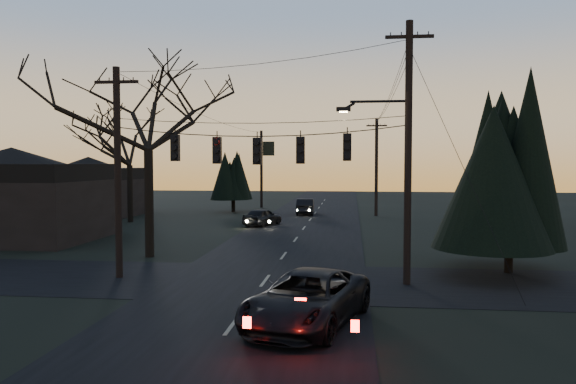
# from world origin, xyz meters

# --- Properties ---
(ground_plane) EXTENTS (160.00, 160.00, 0.00)m
(ground_plane) POSITION_xyz_m (0.00, 0.00, 0.00)
(ground_plane) COLOR black
(main_road) EXTENTS (8.00, 120.00, 0.02)m
(main_road) POSITION_xyz_m (0.00, 20.00, 0.01)
(main_road) COLOR black
(main_road) RESTS_ON ground
(cross_road) EXTENTS (60.00, 7.00, 0.02)m
(cross_road) POSITION_xyz_m (0.00, 10.00, 0.01)
(cross_road) COLOR black
(cross_road) RESTS_ON ground
(utility_pole_right) EXTENTS (5.00, 0.30, 10.00)m
(utility_pole_right) POSITION_xyz_m (5.50, 10.00, 0.00)
(utility_pole_right) COLOR black
(utility_pole_right) RESTS_ON ground
(utility_pole_left) EXTENTS (1.80, 0.30, 8.50)m
(utility_pole_left) POSITION_xyz_m (-6.00, 10.00, 0.00)
(utility_pole_left) COLOR black
(utility_pole_left) RESTS_ON ground
(utility_pole_far_r) EXTENTS (1.80, 0.30, 8.50)m
(utility_pole_far_r) POSITION_xyz_m (5.50, 38.00, 0.00)
(utility_pole_far_r) COLOR black
(utility_pole_far_r) RESTS_ON ground
(utility_pole_far_l) EXTENTS (0.30, 0.30, 8.00)m
(utility_pole_far_l) POSITION_xyz_m (-6.00, 46.00, 0.00)
(utility_pole_far_l) COLOR black
(utility_pole_far_l) RESTS_ON ground
(span_signal_assembly) EXTENTS (11.50, 0.44, 1.64)m
(span_signal_assembly) POSITION_xyz_m (-0.24, 10.00, 5.20)
(span_signal_assembly) COLOR black
(span_signal_assembly) RESTS_ON ground
(bare_tree_left) EXTENTS (9.40, 9.40, 10.57)m
(bare_tree_left) POSITION_xyz_m (-6.57, 14.98, 7.39)
(bare_tree_left) COLOR black
(bare_tree_left) RESTS_ON ground
(evergreen_right) EXTENTS (4.86, 4.86, 7.51)m
(evergreen_right) POSITION_xyz_m (10.01, 12.81, 4.35)
(evergreen_right) COLOR black
(evergreen_right) RESTS_ON ground
(bare_tree_dist) EXTENTS (7.61, 7.61, 8.94)m
(bare_tree_dist) POSITION_xyz_m (-13.94, 30.59, 6.25)
(bare_tree_dist) COLOR black
(bare_tree_dist) RESTS_ON ground
(evergreen_dist) EXTENTS (3.36, 3.36, 5.78)m
(evergreen_dist) POSITION_xyz_m (-7.83, 40.56, 3.48)
(evergreen_dist) COLOR black
(evergreen_dist) RESTS_ON ground
(house_left_near) EXTENTS (10.00, 8.00, 5.60)m
(house_left_near) POSITION_xyz_m (-17.00, 20.00, 2.80)
(house_left_near) COLOR black
(house_left_near) RESTS_ON ground
(house_left_far) EXTENTS (9.00, 7.00, 5.20)m
(house_left_far) POSITION_xyz_m (-20.00, 36.00, 2.60)
(house_left_far) COLOR black
(house_left_far) RESTS_ON ground
(suv_near) EXTENTS (3.94, 5.95, 1.52)m
(suv_near) POSITION_xyz_m (2.14, 4.16, 0.76)
(suv_near) COLOR black
(suv_near) RESTS_ON ground
(sedan_oncoming_a) EXTENTS (2.79, 4.10, 1.29)m
(sedan_oncoming_a) POSITION_xyz_m (-3.20, 29.24, 0.65)
(sedan_oncoming_a) COLOR black
(sedan_oncoming_a) RESTS_ON ground
(sedan_oncoming_b) EXTENTS (1.68, 4.31, 1.40)m
(sedan_oncoming_b) POSITION_xyz_m (-0.80, 38.71, 0.70)
(sedan_oncoming_b) COLOR black
(sedan_oncoming_b) RESTS_ON ground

